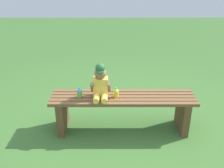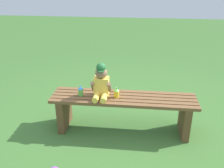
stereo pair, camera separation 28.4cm
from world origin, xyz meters
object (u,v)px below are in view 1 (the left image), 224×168
Objects in this scene: child_figure at (101,83)px; sippy_cup_left at (80,92)px; sippy_cup_right at (116,92)px; park_bench at (123,107)px.

sippy_cup_left is (-0.24, -0.01, -0.12)m from child_figure.
child_figure is 0.27m from sippy_cup_left.
sippy_cup_left is at bearing 180.00° from sippy_cup_right.
park_bench is 13.60× the size of sippy_cup_left.
sippy_cup_right is at bearing 0.00° from sippy_cup_left.
child_figure reaches higher than park_bench.
child_figure is 3.26× the size of sippy_cup_right.
child_figure is 0.21m from sippy_cup_right.
sippy_cup_left and sippy_cup_right have the same top height.
park_bench is 0.41m from child_figure.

